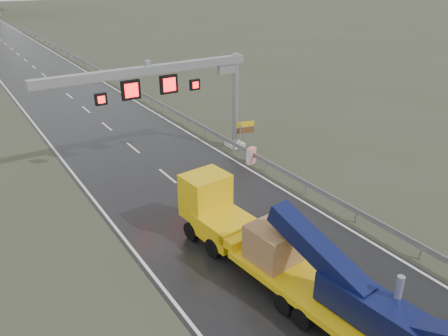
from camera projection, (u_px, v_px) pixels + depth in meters
ground at (348, 323)px, 17.33m from camera, size 400.00×400.00×0.00m
road at (69, 96)px, 47.72m from camera, size 11.00×200.00×0.02m
guardrail at (159, 103)px, 42.86m from camera, size 0.20×140.00×1.40m
sign_gantry at (178, 84)px, 29.69m from camera, size 14.90×1.20×7.42m
heavy_haul_truck at (291, 262)px, 18.42m from camera, size 4.00×17.22×4.01m
exit_sign_pair at (245, 130)px, 33.01m from camera, size 1.34×0.43×2.35m
striped_barrier at (251, 156)px, 31.17m from camera, size 0.79×0.58×1.19m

